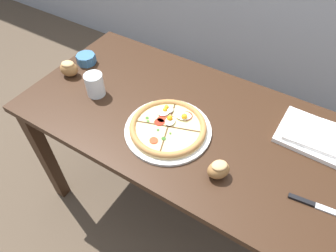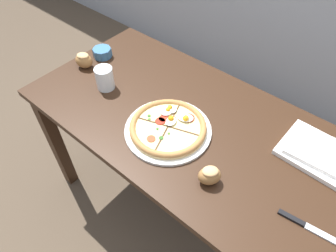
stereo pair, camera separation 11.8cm
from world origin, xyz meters
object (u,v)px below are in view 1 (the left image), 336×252
object	(u,v)px
napkin_folded	(312,134)
bread_piece_mid	(69,68)
dining_table	(197,139)
ramekin_bowl	(86,59)
pizza	(168,127)
knife_main	(319,207)
bread_piece_near	(219,169)
water_glass	(95,86)

from	to	relation	value
napkin_folded	bread_piece_mid	distance (m)	1.10
dining_table	ramekin_bowl	size ratio (longest dim) A/B	15.82
pizza	knife_main	xyz separation A→B (m)	(0.60, -0.02, -0.02)
bread_piece_near	knife_main	xyz separation A→B (m)	(0.34, 0.06, -0.03)
pizza	bread_piece_near	bearing A→B (deg)	-18.68
dining_table	napkin_folded	world-z (taller)	napkin_folded
water_glass	ramekin_bowl	bearing A→B (deg)	142.19
pizza	napkin_folded	distance (m)	0.56
dining_table	water_glass	xyz separation A→B (m)	(-0.47, -0.08, 0.15)
bread_piece_mid	knife_main	size ratio (longest dim) A/B	0.51
bread_piece_near	bread_piece_mid	distance (m)	0.86
dining_table	bread_piece_mid	world-z (taller)	bread_piece_mid
pizza	bread_piece_mid	world-z (taller)	bread_piece_mid
knife_main	ramekin_bowl	bearing A→B (deg)	163.91
dining_table	bread_piece_near	xyz separation A→B (m)	(0.18, -0.19, 0.14)
napkin_folded	bread_piece_near	distance (m)	0.43
napkin_folded	water_glass	distance (m)	0.92
napkin_folded	bread_piece_near	size ratio (longest dim) A/B	2.55
dining_table	bread_piece_mid	xyz separation A→B (m)	(-0.67, -0.05, 0.15)
ramekin_bowl	water_glass	distance (m)	0.25
napkin_folded	water_glass	world-z (taller)	water_glass
napkin_folded	knife_main	distance (m)	0.31
ramekin_bowl	pizza	bearing A→B (deg)	-16.29
napkin_folded	ramekin_bowl	bearing A→B (deg)	-174.90
pizza	water_glass	bearing A→B (deg)	177.14
napkin_folded	water_glass	size ratio (longest dim) A/B	2.43
napkin_folded	bread_piece_mid	bearing A→B (deg)	-168.89
dining_table	ramekin_bowl	xyz separation A→B (m)	(-0.67, 0.07, 0.13)
bread_piece_near	water_glass	bearing A→B (deg)	170.64
pizza	bread_piece_mid	bearing A→B (deg)	174.57
napkin_folded	pizza	bearing A→B (deg)	-151.62
dining_table	water_glass	world-z (taller)	water_glass
ramekin_bowl	knife_main	bearing A→B (deg)	-9.38
ramekin_bowl	dining_table	bearing A→B (deg)	-5.87
napkin_folded	knife_main	world-z (taller)	napkin_folded
knife_main	bread_piece_mid	bearing A→B (deg)	169.44
dining_table	bread_piece_mid	bearing A→B (deg)	-175.99
bread_piece_near	knife_main	world-z (taller)	bread_piece_near
dining_table	napkin_folded	size ratio (longest dim) A/B	6.05
bread_piece_near	ramekin_bowl	bearing A→B (deg)	162.97
bread_piece_mid	dining_table	bearing A→B (deg)	4.01
ramekin_bowl	napkin_folded	xyz separation A→B (m)	(1.08, 0.10, -0.01)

